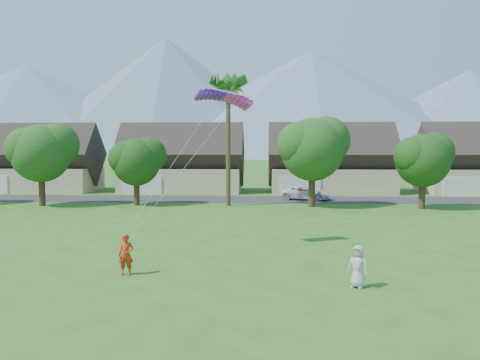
# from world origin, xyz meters

# --- Properties ---
(ground) EXTENTS (500.00, 500.00, 0.00)m
(ground) POSITION_xyz_m (0.00, 0.00, 0.00)
(ground) COLOR #2D6019
(ground) RESTS_ON ground
(street) EXTENTS (90.00, 7.00, 0.01)m
(street) POSITION_xyz_m (0.00, 34.00, 0.01)
(street) COLOR #2D2D30
(street) RESTS_ON ground
(kite_flyer) EXTENTS (0.70, 0.49, 1.83)m
(kite_flyer) POSITION_xyz_m (-4.76, 3.61, 0.91)
(kite_flyer) COLOR #BA3315
(kite_flyer) RESTS_ON ground
(watcher) EXTENTS (1.01, 0.93, 1.73)m
(watcher) POSITION_xyz_m (5.13, 2.21, 0.86)
(watcher) COLOR #BABAB6
(watcher) RESTS_ON ground
(parked_car) EXTENTS (5.82, 4.03, 1.48)m
(parked_car) POSITION_xyz_m (6.05, 34.00, 0.74)
(parked_car) COLOR white
(parked_car) RESTS_ON ground
(mountain_ridge) EXTENTS (540.00, 240.00, 70.00)m
(mountain_ridge) POSITION_xyz_m (10.40, 260.00, 29.07)
(mountain_ridge) COLOR slate
(mountain_ridge) RESTS_ON ground
(houses_row) EXTENTS (72.75, 8.19, 8.86)m
(houses_row) POSITION_xyz_m (0.49, 42.99, 3.44)
(houses_row) COLOR beige
(houses_row) RESTS_ON ground
(tree_row) EXTENTS (62.27, 6.67, 8.45)m
(tree_row) POSITION_xyz_m (-1.14, 27.92, 4.89)
(tree_row) COLOR #47301C
(tree_row) RESTS_ON ground
(fan_palm) EXTENTS (3.00, 3.00, 13.80)m
(fan_palm) POSITION_xyz_m (-2.00, 28.50, 11.80)
(fan_palm) COLOR #4C3D26
(fan_palm) RESTS_ON ground
(parafoil_kite) EXTENTS (3.38, 1.52, 0.50)m
(parafoil_kite) POSITION_xyz_m (-0.87, 9.71, 8.52)
(parafoil_kite) COLOR #5C17B1
(parafoil_kite) RESTS_ON ground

